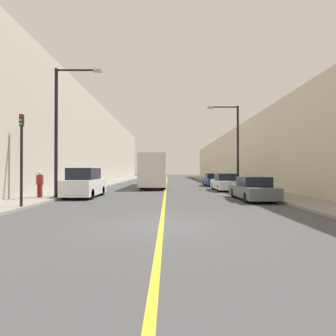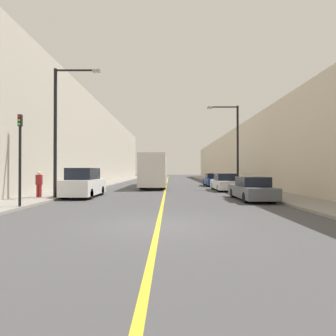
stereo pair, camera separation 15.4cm
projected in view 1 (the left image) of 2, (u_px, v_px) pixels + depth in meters
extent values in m
plane|color=#474749|center=(161.00, 226.00, 8.68)|extent=(200.00, 200.00, 0.00)
cube|color=gray|center=(113.00, 182.00, 38.65)|extent=(2.85, 72.00, 0.14)
cube|color=gray|center=(219.00, 182.00, 38.70)|extent=(2.85, 72.00, 0.14)
cube|color=#B7B2A3|center=(89.00, 145.00, 38.69)|extent=(4.00, 72.00, 11.18)
cube|color=beige|center=(242.00, 157.00, 38.74)|extent=(4.00, 72.00, 7.61)
cube|color=gold|center=(166.00, 183.00, 38.68)|extent=(0.16, 72.00, 0.01)
cube|color=silver|center=(154.00, 170.00, 28.67)|extent=(2.48, 11.75, 3.09)
cube|color=black|center=(151.00, 164.00, 22.83)|extent=(2.11, 0.04, 1.39)
cylinder|color=black|center=(142.00, 184.00, 25.01)|extent=(0.55, 1.03, 1.03)
cylinder|color=black|center=(162.00, 184.00, 25.02)|extent=(0.55, 1.03, 1.03)
cylinder|color=black|center=(148.00, 181.00, 32.30)|extent=(0.55, 1.03, 1.03)
cylinder|color=black|center=(164.00, 181.00, 32.30)|extent=(0.55, 1.03, 1.03)
cube|color=silver|center=(84.00, 187.00, 17.75)|extent=(1.86, 4.41, 1.02)
cube|color=black|center=(83.00, 174.00, 17.54)|extent=(1.64, 2.43, 0.76)
cube|color=black|center=(73.00, 186.00, 15.57)|extent=(1.58, 0.04, 0.46)
cylinder|color=black|center=(66.00, 194.00, 16.38)|extent=(0.41, 0.68, 0.68)
cylinder|color=black|center=(89.00, 194.00, 16.38)|extent=(0.41, 0.68, 0.68)
cylinder|color=black|center=(80.00, 191.00, 19.11)|extent=(0.41, 0.68, 0.68)
cylinder|color=black|center=(100.00, 191.00, 19.12)|extent=(0.41, 0.68, 0.68)
cube|color=#51565B|center=(251.00, 191.00, 16.14)|extent=(1.79, 4.73, 0.68)
cube|color=black|center=(253.00, 181.00, 15.91)|extent=(1.57, 2.13, 0.58)
cube|color=black|center=(266.00, 193.00, 13.81)|extent=(1.52, 0.04, 0.30)
cylinder|color=black|center=(247.00, 197.00, 14.67)|extent=(0.39, 0.62, 0.62)
cylinder|color=black|center=(272.00, 197.00, 14.67)|extent=(0.39, 0.62, 0.62)
cylinder|color=black|center=(234.00, 193.00, 17.60)|extent=(0.39, 0.62, 0.62)
cylinder|color=black|center=(255.00, 193.00, 17.61)|extent=(0.39, 0.62, 0.62)
cube|color=silver|center=(224.00, 184.00, 23.68)|extent=(1.90, 4.74, 0.74)
cube|color=black|center=(225.00, 177.00, 23.45)|extent=(1.67, 2.13, 0.63)
cube|color=black|center=(231.00, 184.00, 21.34)|extent=(1.61, 0.04, 0.33)
cylinder|color=black|center=(219.00, 188.00, 22.20)|extent=(0.42, 0.62, 0.62)
cylinder|color=black|center=(237.00, 188.00, 22.21)|extent=(0.42, 0.62, 0.62)
cylinder|color=black|center=(213.00, 186.00, 25.14)|extent=(0.42, 0.62, 0.62)
cylinder|color=black|center=(229.00, 186.00, 25.14)|extent=(0.42, 0.62, 0.62)
cube|color=navy|center=(212.00, 181.00, 30.56)|extent=(1.80, 4.58, 0.70)
cube|color=black|center=(212.00, 176.00, 30.33)|extent=(1.59, 2.06, 0.59)
cube|color=black|center=(215.00, 181.00, 28.30)|extent=(1.53, 0.04, 0.31)
cylinder|color=black|center=(208.00, 184.00, 29.13)|extent=(0.40, 0.62, 0.62)
cylinder|color=black|center=(220.00, 184.00, 29.14)|extent=(0.40, 0.62, 0.62)
cylinder|color=black|center=(204.00, 183.00, 31.97)|extent=(0.40, 0.62, 0.62)
cylinder|color=black|center=(216.00, 183.00, 31.98)|extent=(0.40, 0.62, 0.62)
cylinder|color=black|center=(55.00, 133.00, 16.27)|extent=(0.20, 0.20, 8.05)
cylinder|color=black|center=(76.00, 70.00, 16.30)|extent=(2.58, 0.12, 0.12)
cube|color=#999993|center=(97.00, 71.00, 16.31)|extent=(0.50, 0.24, 0.16)
cylinder|color=black|center=(237.00, 147.00, 24.46)|extent=(0.20, 0.20, 7.72)
cylinder|color=black|center=(223.00, 107.00, 24.49)|extent=(2.58, 0.12, 0.12)
cube|color=#999993|center=(210.00, 108.00, 24.49)|extent=(0.50, 0.24, 0.16)
cylinder|color=black|center=(20.00, 166.00, 12.24)|extent=(0.12, 0.12, 3.77)
cube|color=black|center=(21.00, 120.00, 12.25)|extent=(0.16, 0.16, 0.55)
cylinder|color=#B21919|center=(20.00, 116.00, 12.17)|extent=(0.11, 0.02, 0.11)
cylinder|color=gold|center=(20.00, 120.00, 12.17)|extent=(0.11, 0.02, 0.11)
cylinder|color=#26E53F|center=(20.00, 124.00, 12.16)|extent=(0.11, 0.02, 0.11)
cylinder|color=maroon|center=(38.00, 191.00, 16.40)|extent=(0.16, 0.16, 0.79)
cylinder|color=maroon|center=(40.00, 191.00, 16.40)|extent=(0.16, 0.16, 0.79)
cube|color=maroon|center=(39.00, 180.00, 16.41)|extent=(0.36, 0.20, 0.62)
sphere|color=beige|center=(39.00, 173.00, 16.41)|extent=(0.23, 0.23, 0.23)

